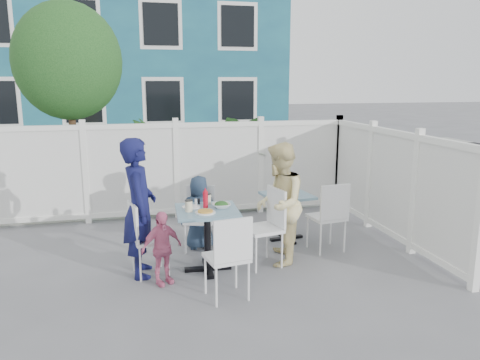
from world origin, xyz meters
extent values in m
plane|color=slate|center=(0.00, 0.00, 0.00)|extent=(80.00, 80.00, 0.00)
cube|color=gray|center=(0.00, 3.80, 0.01)|extent=(24.00, 2.60, 0.01)
cube|color=black|center=(0.00, 7.50, 0.00)|extent=(24.00, 5.00, 0.01)
cube|color=gray|center=(0.00, 10.60, 0.01)|extent=(24.00, 1.60, 0.01)
cube|color=navy|center=(-0.50, 14.00, 3.00)|extent=(11.00, 6.00, 6.00)
cube|color=black|center=(-3.00, 11.02, 1.60)|extent=(1.20, 0.04, 1.40)
cube|color=black|center=(1.00, 11.02, 1.60)|extent=(1.20, 0.04, 1.40)
cube|color=black|center=(-3.00, 11.02, 4.10)|extent=(1.20, 0.04, 1.40)
cube|color=black|center=(1.00, 11.02, 4.10)|extent=(1.20, 0.04, 1.40)
cube|color=white|center=(0.10, 2.40, 0.82)|extent=(5.80, 0.04, 1.40)
cube|color=white|center=(0.10, 2.40, 1.56)|extent=(5.86, 0.08, 0.08)
cube|color=white|center=(0.10, 2.40, 0.06)|extent=(5.86, 0.08, 0.12)
cube|color=white|center=(3.00, 0.60, 0.82)|extent=(0.04, 3.60, 1.40)
cube|color=white|center=(3.00, 0.60, 1.56)|extent=(0.08, 3.66, 0.08)
cube|color=white|center=(3.00, 0.60, 0.06)|extent=(0.08, 3.66, 0.12)
cylinder|color=#382316|center=(-1.60, 3.30, 1.20)|extent=(0.12, 0.12, 2.40)
ellipsoid|color=#153D16|center=(-1.60, 3.30, 2.60)|extent=(1.80, 1.62, 1.98)
cube|color=gold|center=(-2.46, 4.00, 0.60)|extent=(0.69, 0.54, 1.19)
imported|color=#153D16|center=(-0.25, 3.10, 0.81)|extent=(1.17, 1.17, 1.61)
imported|color=#153D16|center=(1.52, 3.00, 0.79)|extent=(1.82, 1.72, 1.59)
cube|color=teal|center=(0.23, 0.03, 0.75)|extent=(0.76, 0.76, 0.04)
cylinder|color=black|center=(0.23, 0.03, 0.38)|extent=(0.08, 0.08, 0.71)
cube|color=black|center=(0.23, 0.03, 0.02)|extent=(0.58, 0.11, 0.04)
cube|color=black|center=(0.23, 0.03, 0.02)|extent=(0.11, 0.58, 0.04)
cube|color=teal|center=(1.54, 0.90, 0.66)|extent=(0.72, 0.72, 0.04)
cylinder|color=black|center=(1.54, 0.90, 0.33)|extent=(0.07, 0.07, 0.62)
cube|color=black|center=(1.54, 0.90, 0.02)|extent=(0.51, 0.14, 0.04)
cube|color=black|center=(1.54, 0.90, 0.02)|extent=(0.14, 0.51, 0.04)
cube|color=white|center=(-0.45, 0.07, 0.44)|extent=(0.47, 0.48, 0.04)
cube|color=white|center=(-0.63, 0.03, 0.68)|extent=(0.11, 0.40, 0.44)
cylinder|color=white|center=(-0.33, 0.27, 0.22)|extent=(0.02, 0.02, 0.44)
cylinder|color=white|center=(-0.25, -0.07, 0.22)|extent=(0.02, 0.02, 0.44)
cylinder|color=white|center=(-0.65, 0.20, 0.22)|extent=(0.02, 0.02, 0.44)
cylinder|color=white|center=(-0.58, -0.14, 0.22)|extent=(0.02, 0.02, 0.44)
cube|color=white|center=(0.92, 0.03, 0.47)|extent=(0.51, 0.52, 0.04)
cube|color=white|center=(1.11, 0.08, 0.74)|extent=(0.12, 0.44, 0.47)
cylinder|color=white|center=(0.78, -0.19, 0.24)|extent=(0.03, 0.03, 0.47)
cylinder|color=white|center=(0.70, 0.18, 0.24)|extent=(0.03, 0.03, 0.47)
cylinder|color=white|center=(1.13, -0.11, 0.24)|extent=(0.03, 0.03, 0.47)
cylinder|color=white|center=(1.05, 0.26, 0.24)|extent=(0.03, 0.03, 0.47)
cube|color=white|center=(0.24, 0.76, 0.42)|extent=(0.48, 0.47, 0.04)
cube|color=white|center=(0.29, 0.93, 0.66)|extent=(0.39, 0.14, 0.42)
cylinder|color=white|center=(0.35, 0.56, 0.21)|extent=(0.02, 0.02, 0.42)
cylinder|color=white|center=(0.03, 0.65, 0.21)|extent=(0.02, 0.02, 0.42)
cylinder|color=white|center=(0.44, 0.86, 0.21)|extent=(0.02, 0.02, 0.42)
cylinder|color=white|center=(0.12, 0.96, 0.21)|extent=(0.02, 0.02, 0.42)
cube|color=white|center=(0.31, -0.74, 0.45)|extent=(0.48, 0.47, 0.04)
cube|color=white|center=(0.35, -0.92, 0.70)|extent=(0.42, 0.10, 0.45)
cylinder|color=white|center=(0.11, -0.60, 0.23)|extent=(0.02, 0.02, 0.45)
cylinder|color=white|center=(0.46, -0.54, 0.23)|extent=(0.02, 0.02, 0.45)
cylinder|color=white|center=(0.17, -0.94, 0.23)|extent=(0.02, 0.02, 0.45)
cylinder|color=white|center=(0.52, -0.87, 0.23)|extent=(0.02, 0.02, 0.45)
cube|color=white|center=(1.92, 0.36, 0.46)|extent=(0.49, 0.47, 0.04)
cube|color=white|center=(1.95, 0.17, 0.72)|extent=(0.43, 0.09, 0.46)
cylinder|color=white|center=(1.71, 0.51, 0.23)|extent=(0.02, 0.02, 0.46)
cylinder|color=white|center=(2.08, 0.56, 0.23)|extent=(0.02, 0.02, 0.46)
cylinder|color=white|center=(1.76, 0.16, 0.23)|extent=(0.02, 0.02, 0.46)
cylinder|color=white|center=(2.13, 0.22, 0.23)|extent=(0.02, 0.02, 0.46)
imported|color=#111445|center=(-0.56, 0.10, 0.82)|extent=(0.41, 0.61, 1.64)
imported|color=gold|center=(1.15, 0.08, 0.77)|extent=(0.80, 0.90, 1.54)
imported|color=#213248|center=(0.25, 0.83, 0.51)|extent=(0.50, 0.33, 1.02)
imported|color=#DA6A94|center=(-0.33, -0.24, 0.43)|extent=(0.54, 0.40, 0.85)
cylinder|color=white|center=(0.19, -0.12, 0.78)|extent=(0.24, 0.24, 0.01)
cylinder|color=white|center=(0.06, 0.15, 0.78)|extent=(0.22, 0.22, 0.01)
imported|color=white|center=(0.41, 0.06, 0.80)|extent=(0.22, 0.22, 0.05)
cylinder|color=beige|center=(0.01, -0.02, 0.84)|extent=(0.09, 0.09, 0.13)
cylinder|color=beige|center=(0.28, 0.27, 0.83)|extent=(0.08, 0.08, 0.13)
cylinder|color=red|center=(0.23, 0.12, 0.87)|extent=(0.06, 0.06, 0.20)
cylinder|color=white|center=(0.13, 0.29, 0.81)|extent=(0.03, 0.03, 0.07)
cylinder|color=black|center=(0.17, 0.30, 0.81)|extent=(0.03, 0.03, 0.07)
camera|label=1|loc=(-0.60, -5.30, 2.27)|focal=35.00mm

